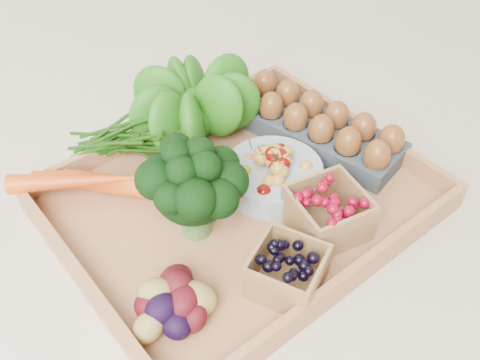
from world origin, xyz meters
TOP-DOWN VIEW (x-y plane):
  - ground at (0.00, 0.00)m, footprint 4.00×4.00m
  - tray at (0.00, 0.00)m, footprint 0.55×0.45m
  - carrots at (-0.14, 0.12)m, footprint 0.21×0.15m
  - lettuce at (0.04, 0.19)m, footprint 0.15×0.15m
  - broccoli at (-0.09, -0.01)m, footprint 0.15×0.15m
  - cherry_bowl at (0.06, -0.01)m, footprint 0.16×0.16m
  - egg_carton at (0.20, 0.03)m, footprint 0.17×0.33m
  - potatoes at (-0.20, -0.10)m, footprint 0.13×0.13m
  - punnet_blackberry at (-0.05, -0.16)m, footprint 0.12×0.12m
  - punnet_raspberry at (0.06, -0.13)m, footprint 0.12×0.12m

SIDE VIEW (x-z plane):
  - ground at x=0.00m, z-range 0.00..0.00m
  - tray at x=0.00m, z-range 0.00..0.01m
  - egg_carton at x=0.20m, z-range 0.01..0.05m
  - cherry_bowl at x=0.06m, z-range 0.01..0.06m
  - carrots at x=-0.14m, z-range 0.01..0.07m
  - punnet_blackberry at x=-0.05m, z-range 0.01..0.08m
  - punnet_raspberry at x=0.06m, z-range 0.01..0.09m
  - potatoes at x=-0.20m, z-range 0.01..0.09m
  - broccoli at x=-0.09m, z-range 0.02..0.13m
  - lettuce at x=0.04m, z-range 0.02..0.16m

